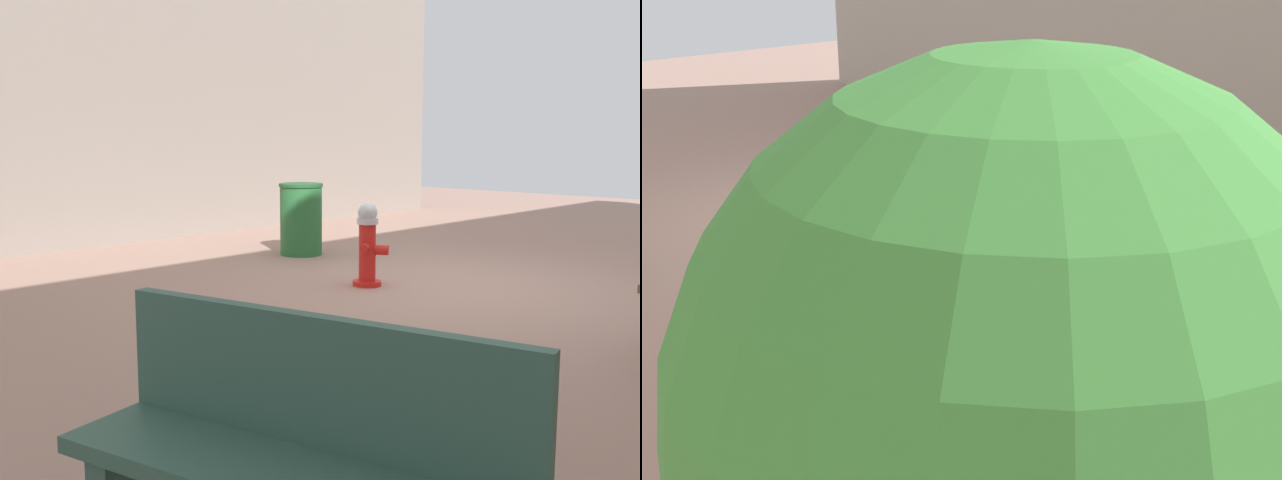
% 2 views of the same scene
% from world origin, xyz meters
% --- Properties ---
extents(ground_plane, '(23.40, 23.40, 0.00)m').
position_xyz_m(ground_plane, '(0.00, 0.00, 0.00)').
color(ground_plane, '#9E7A6B').
extents(fire_hydrant, '(0.36, 0.38, 0.85)m').
position_xyz_m(fire_hydrant, '(0.68, 0.56, 0.42)').
color(fire_hydrant, red).
rests_on(fire_hydrant, ground_plane).
extents(bench_near, '(1.64, 0.75, 0.95)m').
position_xyz_m(bench_near, '(-3.05, 1.01, 0.49)').
color(bench_near, brown).
rests_on(bench_near, ground_plane).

